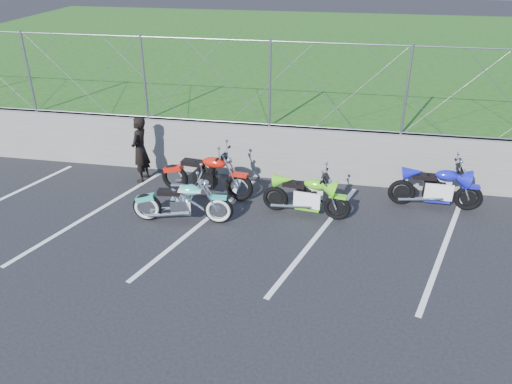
% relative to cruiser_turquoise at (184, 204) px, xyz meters
% --- Properties ---
extents(ground, '(90.00, 90.00, 0.00)m').
position_rel_cruiser_turquoise_xyz_m(ground, '(0.37, -1.02, -0.42)').
color(ground, black).
rests_on(ground, ground).
extents(retaining_wall, '(30.00, 0.22, 1.30)m').
position_rel_cruiser_turquoise_xyz_m(retaining_wall, '(0.37, 2.48, 0.23)').
color(retaining_wall, slate).
rests_on(retaining_wall, ground).
extents(grass_field, '(30.00, 20.00, 1.30)m').
position_rel_cruiser_turquoise_xyz_m(grass_field, '(0.37, 12.48, 0.23)').
color(grass_field, '#1B4512').
rests_on(grass_field, ground).
extents(chain_link_fence, '(28.00, 0.03, 2.00)m').
position_rel_cruiser_turquoise_xyz_m(chain_link_fence, '(0.37, 2.48, 1.88)').
color(chain_link_fence, gray).
rests_on(chain_link_fence, retaining_wall).
extents(parking_lines, '(18.29, 4.31, 0.01)m').
position_rel_cruiser_turquoise_xyz_m(parking_lines, '(1.57, -0.02, -0.41)').
color(parking_lines, silver).
rests_on(parking_lines, ground).
extents(cruiser_turquoise, '(2.09, 0.66, 1.04)m').
position_rel_cruiser_turquoise_xyz_m(cruiser_turquoise, '(0.00, 0.00, 0.00)').
color(cruiser_turquoise, black).
rests_on(cruiser_turquoise, ground).
extents(naked_orange, '(2.22, 0.75, 1.11)m').
position_rel_cruiser_turquoise_xyz_m(naked_orange, '(0.17, 1.22, 0.06)').
color(naked_orange, black).
rests_on(naked_orange, ground).
extents(sportbike_green, '(1.88, 0.67, 0.98)m').
position_rel_cruiser_turquoise_xyz_m(sportbike_green, '(2.46, 0.73, 0.00)').
color(sportbike_green, black).
rests_on(sportbike_green, ground).
extents(sportbike_blue, '(1.97, 0.70, 1.02)m').
position_rel_cruiser_turquoise_xyz_m(sportbike_blue, '(5.17, 1.58, 0.02)').
color(sportbike_blue, black).
rests_on(sportbike_blue, ground).
extents(person_standing, '(0.41, 0.60, 1.59)m').
position_rel_cruiser_turquoise_xyz_m(person_standing, '(-1.60, 1.72, 0.38)').
color(person_standing, black).
rests_on(person_standing, ground).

